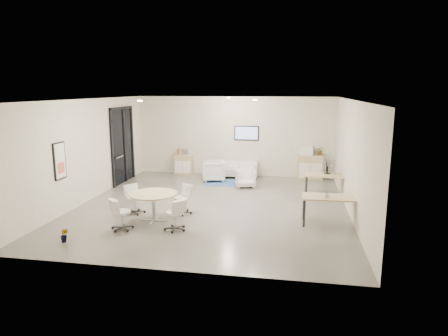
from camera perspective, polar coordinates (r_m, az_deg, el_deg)
The scene contains 21 objects.
room_shell at distance 11.89m, azimuth -1.72°, elevation 2.03°, with size 9.60×10.60×4.80m.
glass_door at distance 15.49m, azimuth -14.28°, elevation 3.48°, with size 0.09×1.90×2.85m.
artwork at distance 11.92m, azimuth -22.42°, elevation 0.93°, with size 0.05×0.54×1.04m.
wall_tv at distance 16.16m, azimuth 3.24°, elevation 5.01°, with size 0.98×0.06×0.58m.
ceiling_spots at distance 12.59m, azimuth -1.89°, elevation 9.77°, with size 3.14×4.14×0.03m.
sideboard_left at distance 16.68m, azimuth -5.78°, elevation 0.53°, with size 0.74×0.39×0.84m.
sideboard_right at distance 16.03m, azimuth 12.21°, elevation 0.13°, with size 0.96×0.46×0.96m.
books at distance 16.61m, azimuth -5.93°, elevation 2.33°, with size 0.44×0.14×0.22m.
printer at distance 15.92m, azimuth 11.71°, elevation 2.45°, with size 0.55×0.47×0.36m.
loveseat at distance 16.09m, azimuth 2.22°, elevation -0.25°, with size 1.48×0.78×0.55m.
blue_rug at distance 15.14m, azimuth 0.64°, elevation -2.11°, with size 1.71×1.14×0.01m, color #304E92.
armchair_left at distance 15.41m, azimuth -1.51°, elevation -0.26°, with size 0.83×0.78×0.86m, color silver.
armchair_right at distance 14.46m, azimuth 3.08°, elevation -1.36°, with size 0.68×0.64×0.70m, color silver.
desk_rear at distance 13.47m, azimuth 14.56°, elevation -1.24°, with size 1.51×0.86×0.75m.
desk_front at distance 10.77m, azimuth 15.01°, elevation -4.35°, with size 1.47×0.77×0.76m.
monitor at distance 13.55m, azimuth 14.41°, elevation 0.19°, with size 0.20×0.50×0.44m.
round_table at distance 10.82m, azimuth -10.06°, elevation -3.99°, with size 1.27×1.27×0.77m.
meeting_chairs at distance 10.90m, azimuth -10.01°, elevation -5.42°, with size 2.34×2.34×0.82m.
plant_cabinet at distance 15.97m, azimuth 13.56°, elevation 2.25°, with size 0.30×0.33×0.26m, color #3F7F3F.
plant_floor at distance 10.13m, azimuth -21.81°, elevation -9.39°, with size 0.19×0.34×0.15m, color #3F7F3F.
cup at distance 10.66m, azimuth 14.41°, elevation -3.69°, with size 0.13×0.10×0.13m, color white.
Camera 1 is at (2.38, -11.49, 3.51)m, focal length 32.00 mm.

